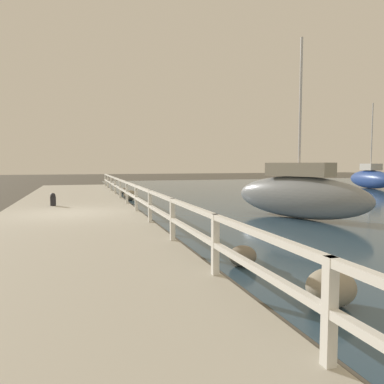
# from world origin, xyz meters

# --- Properties ---
(ground_plane) EXTENTS (120.00, 120.00, 0.00)m
(ground_plane) POSITION_xyz_m (0.00, 0.00, 0.00)
(ground_plane) COLOR #4C473D
(dock_walkway) EXTENTS (4.72, 36.00, 0.27)m
(dock_walkway) POSITION_xyz_m (0.00, 0.00, 0.14)
(dock_walkway) COLOR #B2AD9E
(dock_walkway) RESTS_ON ground
(railing) EXTENTS (0.10, 32.50, 0.93)m
(railing) POSITION_xyz_m (2.26, 0.00, 0.91)
(railing) COLOR white
(railing) RESTS_ON dock_walkway
(boulder_water_edge) EXTENTS (0.70, 0.63, 0.52)m
(boulder_water_edge) POSITION_xyz_m (3.59, -9.09, 0.26)
(boulder_water_edge) COLOR gray
(boulder_water_edge) RESTS_ON ground
(boulder_upstream) EXTENTS (0.54, 0.48, 0.40)m
(boulder_upstream) POSITION_xyz_m (3.27, -6.90, 0.20)
(boulder_upstream) COLOR slate
(boulder_upstream) RESTS_ON ground
(boulder_far_strip) EXTENTS (0.71, 0.64, 0.53)m
(boulder_far_strip) POSITION_xyz_m (2.95, 6.90, 0.27)
(boulder_far_strip) COLOR gray
(boulder_far_strip) RESTS_ON ground
(boulder_near_dock) EXTENTS (0.58, 0.52, 0.44)m
(boulder_near_dock) POSITION_xyz_m (3.08, 10.80, 0.22)
(boulder_near_dock) COLOR gray
(boulder_near_dock) RESTS_ON ground
(mooring_bollard) EXTENTS (0.22, 0.22, 0.52)m
(mooring_bollard) POSITION_xyz_m (-0.71, 2.60, 0.53)
(mooring_bollard) COLOR black
(mooring_bollard) RESTS_ON dock_walkway
(sailboat_gray) EXTENTS (3.19, 5.47, 6.35)m
(sailboat_gray) POSITION_xyz_m (7.85, -1.66, 0.86)
(sailboat_gray) COLOR gray
(sailboat_gray) RESTS_ON water_surface
(sailboat_blue) EXTENTS (2.32, 5.50, 6.73)m
(sailboat_blue) POSITION_xyz_m (22.61, 11.06, 0.81)
(sailboat_blue) COLOR #2D4C9E
(sailboat_blue) RESTS_ON water_surface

